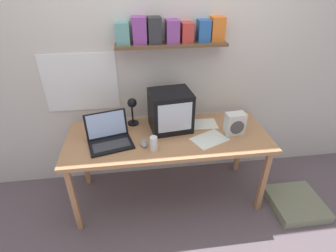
{
  "coord_description": "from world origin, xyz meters",
  "views": [
    {
      "loc": [
        -0.26,
        -1.95,
        2.03
      ],
      "look_at": [
        0.0,
        0.0,
        0.84
      ],
      "focal_mm": 28.0,
      "sensor_mm": 36.0,
      "label": 1
    }
  ],
  "objects_px": {
    "loose_paper_near_laptop": "(204,124)",
    "open_notebook": "(209,139)",
    "space_heater": "(235,124)",
    "floor_cushion": "(296,203)",
    "corner_desk": "(168,141)",
    "juice_glass": "(154,144)",
    "crt_monitor": "(170,111)",
    "laptop": "(109,136)",
    "desk_lamp": "(132,108)",
    "computer_mouse": "(144,144)"
  },
  "relations": [
    {
      "from": "juice_glass",
      "to": "loose_paper_near_laptop",
      "type": "xyz_separation_m",
      "value": [
        0.51,
        0.35,
        -0.05
      ]
    },
    {
      "from": "corner_desk",
      "to": "crt_monitor",
      "type": "xyz_separation_m",
      "value": [
        0.04,
        0.13,
        0.24
      ]
    },
    {
      "from": "space_heater",
      "to": "floor_cushion",
      "type": "height_order",
      "value": "space_heater"
    },
    {
      "from": "laptop",
      "to": "desk_lamp",
      "type": "height_order",
      "value": "desk_lamp"
    },
    {
      "from": "juice_glass",
      "to": "floor_cushion",
      "type": "bearing_deg",
      "value": -5.25
    },
    {
      "from": "corner_desk",
      "to": "open_notebook",
      "type": "distance_m",
      "value": 0.37
    },
    {
      "from": "corner_desk",
      "to": "crt_monitor",
      "type": "relative_size",
      "value": 4.55
    },
    {
      "from": "crt_monitor",
      "to": "space_heater",
      "type": "relative_size",
      "value": 1.95
    },
    {
      "from": "desk_lamp",
      "to": "floor_cushion",
      "type": "relative_size",
      "value": 0.61
    },
    {
      "from": "space_heater",
      "to": "loose_paper_near_laptop",
      "type": "bearing_deg",
      "value": 134.27
    },
    {
      "from": "laptop",
      "to": "space_heater",
      "type": "bearing_deg",
      "value": -14.53
    },
    {
      "from": "laptop",
      "to": "open_notebook",
      "type": "relative_size",
      "value": 1.17
    },
    {
      "from": "juice_glass",
      "to": "floor_cushion",
      "type": "distance_m",
      "value": 1.57
    },
    {
      "from": "loose_paper_near_laptop",
      "to": "floor_cushion",
      "type": "height_order",
      "value": "loose_paper_near_laptop"
    },
    {
      "from": "laptop",
      "to": "desk_lamp",
      "type": "relative_size",
      "value": 1.43
    },
    {
      "from": "computer_mouse",
      "to": "open_notebook",
      "type": "distance_m",
      "value": 0.57
    },
    {
      "from": "space_heater",
      "to": "floor_cushion",
      "type": "relative_size",
      "value": 0.42
    },
    {
      "from": "laptop",
      "to": "loose_paper_near_laptop",
      "type": "height_order",
      "value": "laptop"
    },
    {
      "from": "computer_mouse",
      "to": "loose_paper_near_laptop",
      "type": "relative_size",
      "value": 0.43
    },
    {
      "from": "open_notebook",
      "to": "loose_paper_near_laptop",
      "type": "bearing_deg",
      "value": 86.79
    },
    {
      "from": "space_heater",
      "to": "crt_monitor",
      "type": "bearing_deg",
      "value": 157.75
    },
    {
      "from": "floor_cushion",
      "to": "corner_desk",
      "type": "bearing_deg",
      "value": 165.14
    },
    {
      "from": "laptop",
      "to": "space_heater",
      "type": "xyz_separation_m",
      "value": [
        1.11,
        -0.01,
        0.04
      ]
    },
    {
      "from": "juice_glass",
      "to": "floor_cushion",
      "type": "relative_size",
      "value": 0.26
    },
    {
      "from": "crt_monitor",
      "to": "computer_mouse",
      "type": "distance_m",
      "value": 0.4
    },
    {
      "from": "corner_desk",
      "to": "space_heater",
      "type": "distance_m",
      "value": 0.62
    },
    {
      "from": "corner_desk",
      "to": "juice_glass",
      "type": "distance_m",
      "value": 0.27
    },
    {
      "from": "loose_paper_near_laptop",
      "to": "open_notebook",
      "type": "xyz_separation_m",
      "value": [
        -0.01,
        -0.26,
        0.0
      ]
    },
    {
      "from": "computer_mouse",
      "to": "floor_cushion",
      "type": "height_order",
      "value": "computer_mouse"
    },
    {
      "from": "space_heater",
      "to": "juice_glass",
      "type": "bearing_deg",
      "value": -173.14
    },
    {
      "from": "juice_glass",
      "to": "floor_cushion",
      "type": "xyz_separation_m",
      "value": [
        1.37,
        -0.13,
        -0.75
      ]
    },
    {
      "from": "juice_glass",
      "to": "open_notebook",
      "type": "height_order",
      "value": "juice_glass"
    },
    {
      "from": "juice_glass",
      "to": "loose_paper_near_laptop",
      "type": "height_order",
      "value": "juice_glass"
    },
    {
      "from": "loose_paper_near_laptop",
      "to": "crt_monitor",
      "type": "bearing_deg",
      "value": -175.73
    },
    {
      "from": "loose_paper_near_laptop",
      "to": "open_notebook",
      "type": "distance_m",
      "value": 0.26
    },
    {
      "from": "laptop",
      "to": "loose_paper_near_laptop",
      "type": "distance_m",
      "value": 0.9
    },
    {
      "from": "floor_cushion",
      "to": "open_notebook",
      "type": "bearing_deg",
      "value": 166.17
    },
    {
      "from": "laptop",
      "to": "desk_lamp",
      "type": "distance_m",
      "value": 0.35
    },
    {
      "from": "loose_paper_near_laptop",
      "to": "laptop",
      "type": "bearing_deg",
      "value": -167.99
    },
    {
      "from": "desk_lamp",
      "to": "open_notebook",
      "type": "relative_size",
      "value": 0.81
    },
    {
      "from": "crt_monitor",
      "to": "loose_paper_near_laptop",
      "type": "relative_size",
      "value": 1.54
    },
    {
      "from": "loose_paper_near_laptop",
      "to": "corner_desk",
      "type": "bearing_deg",
      "value": -157.34
    },
    {
      "from": "corner_desk",
      "to": "floor_cushion",
      "type": "relative_size",
      "value": 3.76
    },
    {
      "from": "loose_paper_near_laptop",
      "to": "space_heater",
      "type": "bearing_deg",
      "value": -40.65
    },
    {
      "from": "corner_desk",
      "to": "crt_monitor",
      "type": "distance_m",
      "value": 0.28
    },
    {
      "from": "crt_monitor",
      "to": "loose_paper_near_laptop",
      "type": "distance_m",
      "value": 0.38
    },
    {
      "from": "desk_lamp",
      "to": "laptop",
      "type": "bearing_deg",
      "value": -136.95
    },
    {
      "from": "loose_paper_near_laptop",
      "to": "open_notebook",
      "type": "bearing_deg",
      "value": -93.21
    },
    {
      "from": "crt_monitor",
      "to": "loose_paper_near_laptop",
      "type": "bearing_deg",
      "value": -2.38
    },
    {
      "from": "space_heater",
      "to": "loose_paper_near_laptop",
      "type": "relative_size",
      "value": 0.79
    }
  ]
}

